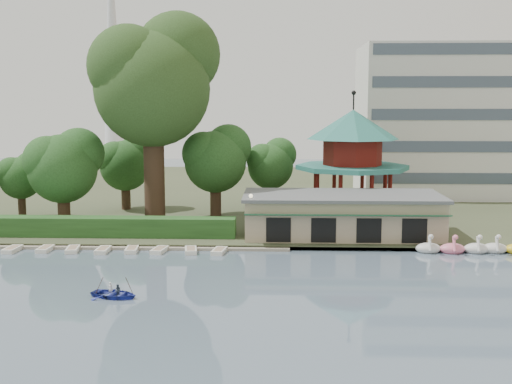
{
  "coord_description": "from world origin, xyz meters",
  "views": [
    {
      "loc": [
        4.09,
        -37.99,
        12.74
      ],
      "look_at": [
        2.0,
        18.0,
        5.0
      ],
      "focal_mm": 45.0,
      "sensor_mm": 36.0,
      "label": 1
    }
  ],
  "objects_px": {
    "dock": "(98,247)",
    "rowboat_with_passengers": "(114,291)",
    "big_tree": "(154,78)",
    "pavilion": "(353,152)",
    "boathouse": "(342,214)"
  },
  "relations": [
    {
      "from": "dock",
      "to": "pavilion",
      "type": "xyz_separation_m",
      "value": [
        24.0,
        14.8,
        7.36
      ]
    },
    {
      "from": "rowboat_with_passengers",
      "to": "boathouse",
      "type": "bearing_deg",
      "value": 48.78
    },
    {
      "from": "big_tree",
      "to": "rowboat_with_passengers",
      "type": "distance_m",
      "value": 29.54
    },
    {
      "from": "dock",
      "to": "big_tree",
      "type": "bearing_deg",
      "value": 73.95
    },
    {
      "from": "pavilion",
      "to": "big_tree",
      "type": "relative_size",
      "value": 0.62
    },
    {
      "from": "boathouse",
      "to": "rowboat_with_passengers",
      "type": "xyz_separation_m",
      "value": [
        -16.83,
        -19.21,
        -1.91
      ]
    },
    {
      "from": "big_tree",
      "to": "rowboat_with_passengers",
      "type": "height_order",
      "value": "big_tree"
    },
    {
      "from": "pavilion",
      "to": "rowboat_with_passengers",
      "type": "distance_m",
      "value": 35.48
    },
    {
      "from": "dock",
      "to": "big_tree",
      "type": "height_order",
      "value": "big_tree"
    },
    {
      "from": "boathouse",
      "to": "big_tree",
      "type": "xyz_separation_m",
      "value": [
        -18.84,
        6.22,
        12.99
      ]
    },
    {
      "from": "dock",
      "to": "rowboat_with_passengers",
      "type": "xyz_separation_m",
      "value": [
        5.17,
        -14.44,
        0.34
      ]
    },
    {
      "from": "dock",
      "to": "pavilion",
      "type": "bearing_deg",
      "value": 31.66
    },
    {
      "from": "dock",
      "to": "pavilion",
      "type": "distance_m",
      "value": 29.14
    },
    {
      "from": "boathouse",
      "to": "dock",
      "type": "bearing_deg",
      "value": -167.76
    },
    {
      "from": "dock",
      "to": "rowboat_with_passengers",
      "type": "distance_m",
      "value": 15.34
    }
  ]
}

